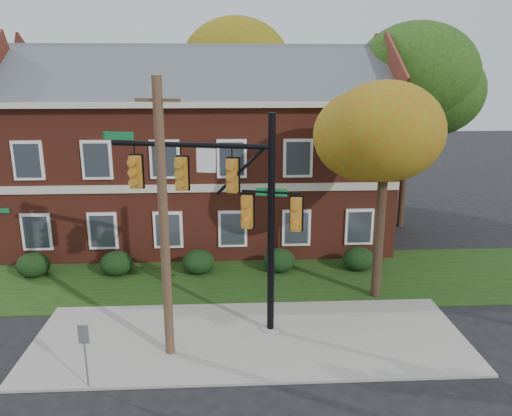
{
  "coord_description": "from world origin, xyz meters",
  "views": [
    {
      "loc": [
        -0.57,
        -13.58,
        8.41
      ],
      "look_at": [
        0.3,
        3.0,
        3.91
      ],
      "focal_mm": 35.0,
      "sensor_mm": 36.0,
      "label": 1
    }
  ],
  "objects_px": {
    "apartment_building": "(202,142)",
    "hedge_left": "(117,263)",
    "utility_pole": "(164,223)",
    "hedge_far_right": "(358,259)",
    "tree_near_right": "(394,124)",
    "tree_right_rear": "(419,79)",
    "hedge_right": "(279,260)",
    "sign_post": "(85,346)",
    "tree_far_rear": "(228,66)",
    "hedge_far_left": "(33,265)",
    "hedge_center": "(198,262)",
    "traffic_signal": "(231,200)"
  },
  "relations": [
    {
      "from": "utility_pole",
      "to": "sign_post",
      "type": "relative_size",
      "value": 4.3
    },
    {
      "from": "tree_right_rear",
      "to": "sign_post",
      "type": "bearing_deg",
      "value": -134.3
    },
    {
      "from": "hedge_far_left",
      "to": "hedge_center",
      "type": "relative_size",
      "value": 1.0
    },
    {
      "from": "hedge_far_left",
      "to": "tree_near_right",
      "type": "relative_size",
      "value": 0.16
    },
    {
      "from": "tree_far_rear",
      "to": "hedge_far_left",
      "type": "bearing_deg",
      "value": -122.5
    },
    {
      "from": "hedge_center",
      "to": "tree_near_right",
      "type": "bearing_deg",
      "value": -21.42
    },
    {
      "from": "apartment_building",
      "to": "traffic_signal",
      "type": "relative_size",
      "value": 2.58
    },
    {
      "from": "apartment_building",
      "to": "utility_pole",
      "type": "xyz_separation_m",
      "value": [
        -0.5,
        -11.72,
        -0.75
      ]
    },
    {
      "from": "tree_far_rear",
      "to": "tree_near_right",
      "type": "bearing_deg",
      "value": -69.73
    },
    {
      "from": "hedge_center",
      "to": "utility_pole",
      "type": "distance_m",
      "value": 7.47
    },
    {
      "from": "hedge_far_left",
      "to": "hedge_left",
      "type": "relative_size",
      "value": 1.0
    },
    {
      "from": "hedge_right",
      "to": "sign_post",
      "type": "relative_size",
      "value": 0.72
    },
    {
      "from": "tree_right_rear",
      "to": "hedge_right",
      "type": "bearing_deg",
      "value": -141.98
    },
    {
      "from": "utility_pole",
      "to": "sign_post",
      "type": "bearing_deg",
      "value": -124.93
    },
    {
      "from": "hedge_right",
      "to": "sign_post",
      "type": "bearing_deg",
      "value": -126.77
    },
    {
      "from": "tree_right_rear",
      "to": "apartment_building",
      "type": "bearing_deg",
      "value": -175.67
    },
    {
      "from": "apartment_building",
      "to": "hedge_far_left",
      "type": "height_order",
      "value": "apartment_building"
    },
    {
      "from": "hedge_left",
      "to": "utility_pole",
      "type": "height_order",
      "value": "utility_pole"
    },
    {
      "from": "hedge_left",
      "to": "utility_pole",
      "type": "relative_size",
      "value": 0.17
    },
    {
      "from": "hedge_left",
      "to": "utility_pole",
      "type": "bearing_deg",
      "value": -65.11
    },
    {
      "from": "hedge_left",
      "to": "tree_near_right",
      "type": "distance_m",
      "value": 12.68
    },
    {
      "from": "tree_right_rear",
      "to": "sign_post",
      "type": "height_order",
      "value": "tree_right_rear"
    },
    {
      "from": "hedge_center",
      "to": "traffic_signal",
      "type": "distance_m",
      "value": 6.52
    },
    {
      "from": "hedge_far_right",
      "to": "sign_post",
      "type": "relative_size",
      "value": 0.72
    },
    {
      "from": "hedge_far_left",
      "to": "hedge_right",
      "type": "relative_size",
      "value": 1.0
    },
    {
      "from": "hedge_far_right",
      "to": "utility_pole",
      "type": "height_order",
      "value": "utility_pole"
    },
    {
      "from": "hedge_far_left",
      "to": "hedge_right",
      "type": "bearing_deg",
      "value": 0.0
    },
    {
      "from": "utility_pole",
      "to": "hedge_right",
      "type": "bearing_deg",
      "value": 74.78
    },
    {
      "from": "tree_far_rear",
      "to": "utility_pole",
      "type": "bearing_deg",
      "value": -95.38
    },
    {
      "from": "hedge_center",
      "to": "hedge_far_right",
      "type": "distance_m",
      "value": 7.0
    },
    {
      "from": "hedge_far_right",
      "to": "tree_far_rear",
      "type": "xyz_separation_m",
      "value": [
        -5.66,
        13.09,
        8.32
      ]
    },
    {
      "from": "hedge_center",
      "to": "traffic_signal",
      "type": "relative_size",
      "value": 0.19
    },
    {
      "from": "hedge_right",
      "to": "sign_post",
      "type": "distance_m",
      "value": 10.14
    },
    {
      "from": "tree_near_right",
      "to": "tree_far_rear",
      "type": "xyz_separation_m",
      "value": [
        -5.88,
        15.93,
        2.17
      ]
    },
    {
      "from": "tree_near_right",
      "to": "sign_post",
      "type": "height_order",
      "value": "tree_near_right"
    },
    {
      "from": "hedge_left",
      "to": "hedge_right",
      "type": "distance_m",
      "value": 7.0
    },
    {
      "from": "utility_pole",
      "to": "traffic_signal",
      "type": "bearing_deg",
      "value": 54.61
    },
    {
      "from": "hedge_far_right",
      "to": "tree_far_rear",
      "type": "relative_size",
      "value": 0.12
    },
    {
      "from": "hedge_left",
      "to": "hedge_center",
      "type": "distance_m",
      "value": 3.5
    },
    {
      "from": "hedge_center",
      "to": "hedge_far_right",
      "type": "bearing_deg",
      "value": 0.0
    },
    {
      "from": "utility_pole",
      "to": "hedge_left",
      "type": "bearing_deg",
      "value": 131.42
    },
    {
      "from": "apartment_building",
      "to": "tree_far_rear",
      "type": "distance_m",
      "value": 8.84
    },
    {
      "from": "apartment_building",
      "to": "tree_near_right",
      "type": "height_order",
      "value": "apartment_building"
    },
    {
      "from": "hedge_right",
      "to": "hedge_far_right",
      "type": "relative_size",
      "value": 1.0
    },
    {
      "from": "apartment_building",
      "to": "hedge_left",
      "type": "relative_size",
      "value": 13.43
    },
    {
      "from": "tree_far_rear",
      "to": "hedge_right",
      "type": "bearing_deg",
      "value": -80.64
    },
    {
      "from": "hedge_far_right",
      "to": "tree_near_right",
      "type": "height_order",
      "value": "tree_near_right"
    },
    {
      "from": "hedge_far_left",
      "to": "hedge_left",
      "type": "distance_m",
      "value": 3.5
    },
    {
      "from": "hedge_far_left",
      "to": "hedge_center",
      "type": "bearing_deg",
      "value": 0.0
    },
    {
      "from": "tree_near_right",
      "to": "sign_post",
      "type": "relative_size",
      "value": 4.41
    }
  ]
}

